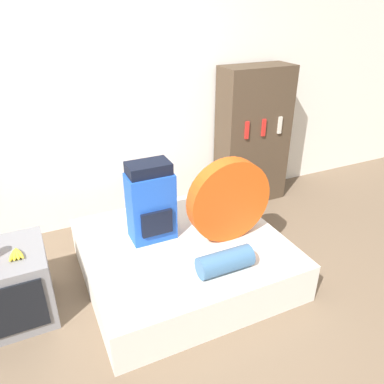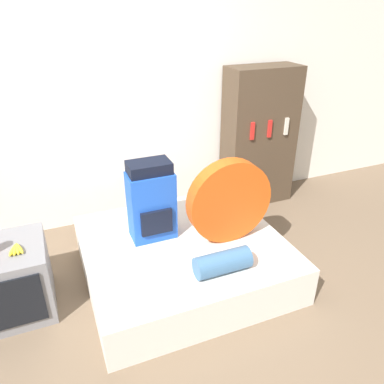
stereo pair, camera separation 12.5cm
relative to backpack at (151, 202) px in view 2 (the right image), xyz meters
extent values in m
plane|color=brown|center=(0.10, -0.87, -0.67)|extent=(16.00, 16.00, 0.00)
cube|color=white|center=(0.10, 1.05, 0.63)|extent=(8.00, 0.05, 2.60)
cube|color=silver|center=(0.21, -0.18, -0.50)|extent=(1.63, 1.50, 0.34)
cube|color=blue|center=(0.00, 0.00, -0.04)|extent=(0.37, 0.23, 0.58)
cube|color=black|center=(0.00, 0.01, 0.30)|extent=(0.34, 0.22, 0.09)
cube|color=black|center=(0.00, -0.13, -0.12)|extent=(0.26, 0.03, 0.21)
cylinder|color=#D14C14|center=(0.58, -0.27, 0.03)|extent=(0.71, 0.13, 0.71)
cylinder|color=#3D668E|center=(0.33, -0.66, -0.24)|extent=(0.43, 0.17, 0.17)
cube|color=gray|center=(-1.15, -0.07, -0.39)|extent=(0.57, 0.58, 0.56)
cube|color=black|center=(-1.15, -0.37, -0.38)|extent=(0.45, 0.02, 0.40)
ellipsoid|color=yellow|center=(-1.07, -0.13, -0.10)|extent=(0.07, 0.15, 0.03)
ellipsoid|color=yellow|center=(-1.05, -0.13, -0.10)|extent=(0.05, 0.15, 0.03)
ellipsoid|color=yellow|center=(-1.04, -0.13, -0.10)|extent=(0.05, 0.15, 0.03)
ellipsoid|color=yellow|center=(-1.03, -0.13, -0.10)|extent=(0.07, 0.15, 0.03)
cube|color=#473828|center=(1.50, 0.80, 0.10)|extent=(0.79, 0.36, 1.55)
cube|color=red|center=(1.29, 0.61, 0.26)|extent=(0.04, 0.02, 0.19)
cube|color=red|center=(1.50, 0.61, 0.26)|extent=(0.04, 0.02, 0.19)
cube|color=beige|center=(1.71, 0.61, 0.26)|extent=(0.04, 0.02, 0.19)
camera|label=1|loc=(-0.83, -2.58, 1.48)|focal=35.00mm
camera|label=2|loc=(-0.71, -2.63, 1.48)|focal=35.00mm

